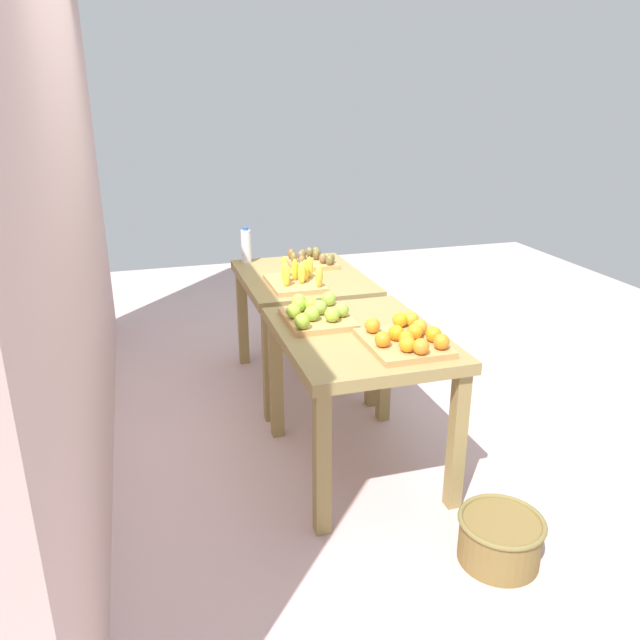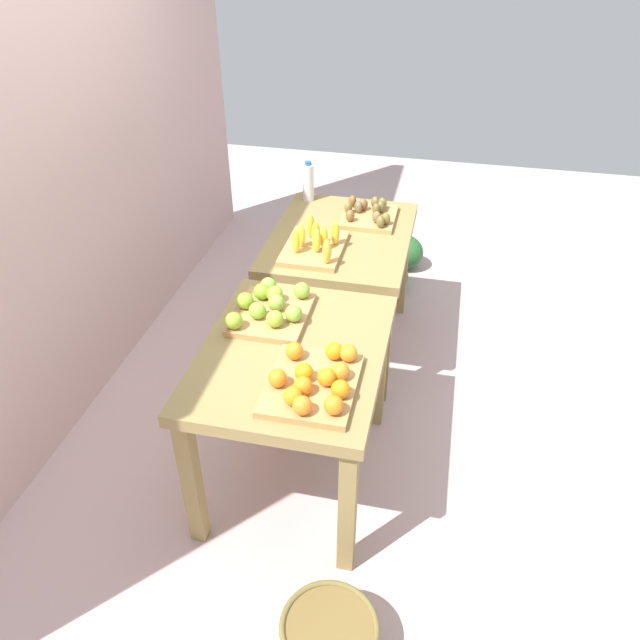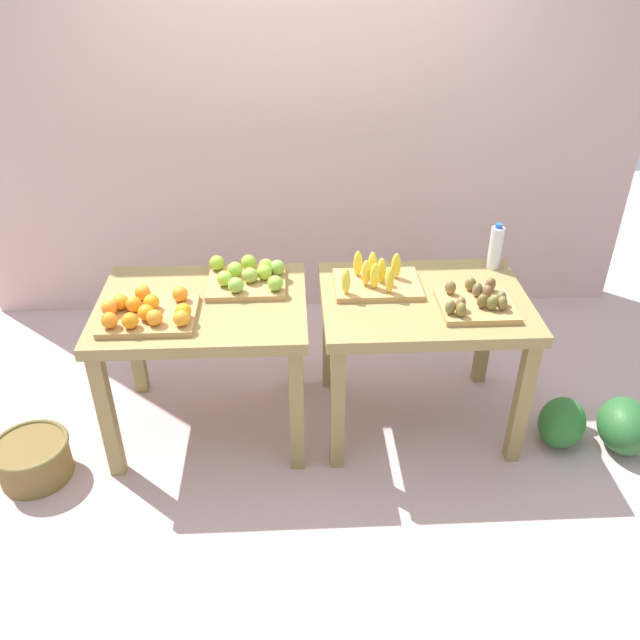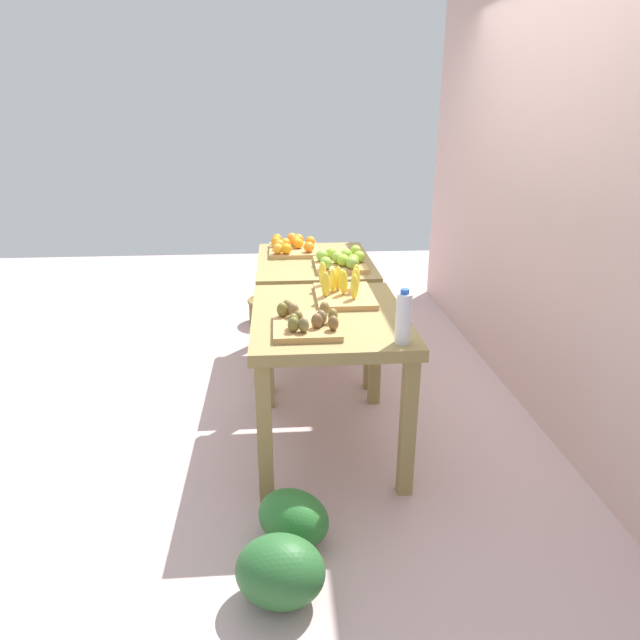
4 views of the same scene
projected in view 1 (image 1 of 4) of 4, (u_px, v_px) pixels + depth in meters
ground_plane at (326, 418)px, 3.94m from camera, size 8.00×8.00×0.00m
back_wall at (66, 188)px, 3.06m from camera, size 4.40×0.12×3.00m
display_table_left at (359, 354)px, 3.21m from camera, size 1.04×0.80×0.79m
display_table_right at (302, 292)px, 4.21m from camera, size 1.04×0.80×0.79m
orange_bin at (406, 338)px, 2.98m from camera, size 0.45×0.36×0.11m
apple_bin at (315, 313)px, 3.31m from camera, size 0.42×0.36×0.11m
banana_crate at (296, 279)px, 3.91m from camera, size 0.44×0.32×0.17m
kiwi_bin at (311, 260)px, 4.40m from camera, size 0.37×0.32×0.10m
water_bottle at (246, 246)px, 4.43m from camera, size 0.07×0.07×0.26m
watermelon_pile at (303, 318)px, 5.31m from camera, size 0.68×0.46×0.28m
wicker_basket at (500, 538)px, 2.71m from camera, size 0.38×0.38×0.22m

